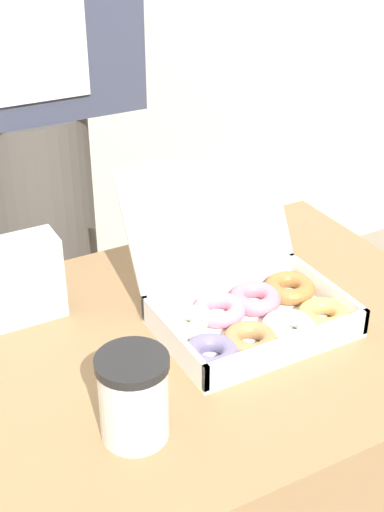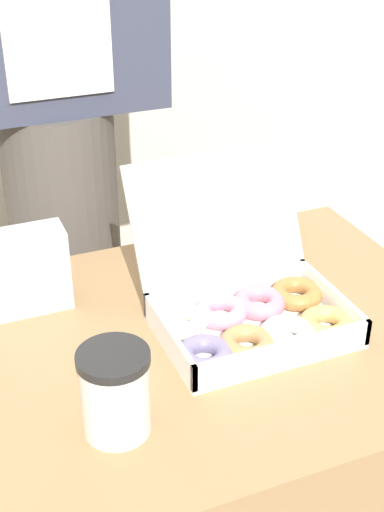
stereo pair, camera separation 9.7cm
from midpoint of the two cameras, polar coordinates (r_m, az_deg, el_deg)
name	(u,v)px [view 1 (the left image)]	position (r m, az deg, el deg)	size (l,w,h in m)	color
table	(181,510)	(1.35, -3.04, -19.70)	(0.92, 0.63, 0.75)	#99754C
donut_box	(247,304)	(1.11, 1.93, -3.97)	(0.32, 0.30, 0.23)	white
coffee_cup	(134,397)	(0.90, -7.82, -11.20)	(0.09, 0.09, 0.12)	silver
napkin_holder	(21,280)	(1.15, -15.90, -1.90)	(0.12, 0.06, 0.14)	silver
person_customer	(26,112)	(1.45, -15.09, 11.05)	(0.43, 0.23, 1.78)	#4C4742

